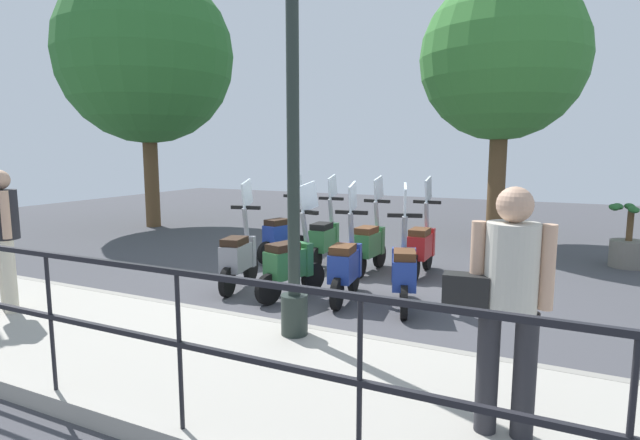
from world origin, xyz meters
name	(u,v)px	position (x,y,z in m)	size (l,w,h in m)	color
ground_plane	(345,285)	(0.00, 0.00, 0.00)	(28.00, 28.00, 0.00)	#424247
promenade_walkway	(209,361)	(-3.15, 0.00, 0.07)	(2.20, 20.00, 0.15)	#A39E93
fence_railing	(109,306)	(-4.20, 0.00, 0.89)	(0.04, 16.03, 1.07)	black
lamp_post_near	(293,141)	(-2.40, -0.47, 2.04)	(0.26, 0.90, 4.26)	#232D28
pedestrian_with_bag	(506,293)	(-3.36, -2.49, 1.08)	(0.35, 0.64, 1.59)	#28282D
pedestrian_distant	(3,229)	(-3.14, 2.81, 1.08)	(0.42, 0.46, 1.59)	beige
tree_large	(146,56)	(3.04, 6.62, 4.23)	(4.27, 4.27, 6.38)	brown
tree_distant	(503,59)	(4.61, -1.54, 3.80)	(3.36, 3.36, 5.50)	brown
potted_palm	(629,241)	(3.09, -3.85, 0.45)	(1.06, 0.66, 1.05)	slate
scooter_near_0	(404,270)	(-0.69, -1.08, 0.48)	(1.20, 0.54, 1.54)	black
scooter_near_1	(346,264)	(-0.71, -0.31, 0.48)	(1.23, 0.45, 1.54)	black
scooter_near_2	(291,262)	(-0.91, 0.39, 0.48)	(1.20, 0.54, 1.54)	black
scooter_near_3	(239,255)	(-0.84, 1.27, 0.48)	(1.22, 0.49, 1.54)	black
scooter_far_0	(422,245)	(1.04, -0.86, 0.48)	(1.23, 0.44, 1.54)	black
scooter_far_1	(370,243)	(0.84, -0.07, 0.48)	(1.23, 0.44, 1.54)	black
scooter_far_2	(325,238)	(0.91, 0.75, 0.48)	(1.23, 0.44, 1.54)	black
scooter_far_3	(283,234)	(1.00, 1.61, 0.48)	(1.21, 0.52, 1.54)	black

